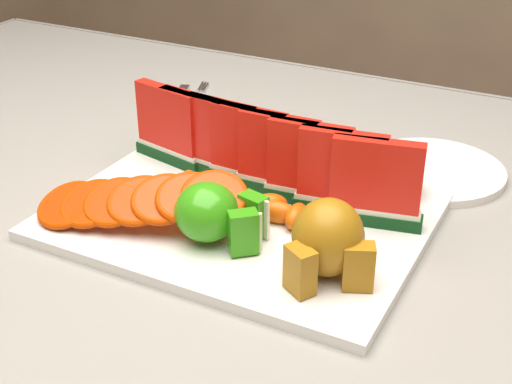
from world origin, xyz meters
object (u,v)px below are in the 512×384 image
object	(u,v)px
side_plate	(432,170)
fork	(176,103)
platter	(241,216)
pear_cluster	(328,241)
apple_cluster	(214,214)

from	to	relation	value
side_plate	fork	distance (m)	0.42
platter	fork	size ratio (longest dim) A/B	2.08
pear_cluster	fork	bearing A→B (deg)	139.37
pear_cluster	side_plate	bearing A→B (deg)	84.35
apple_cluster	fork	size ratio (longest dim) A/B	0.54
side_plate	fork	world-z (taller)	side_plate
platter	side_plate	bearing A→B (deg)	53.41
platter	fork	xyz separation A→B (m)	(-0.26, 0.27, -0.00)
fork	pear_cluster	bearing A→B (deg)	-40.63
pear_cluster	side_plate	size ratio (longest dim) A/B	0.53
apple_cluster	side_plate	bearing A→B (deg)	61.18
platter	pear_cluster	distance (m)	0.15
pear_cluster	fork	world-z (taller)	pear_cluster
platter	side_plate	size ratio (longest dim) A/B	2.20
platter	fork	distance (m)	0.37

